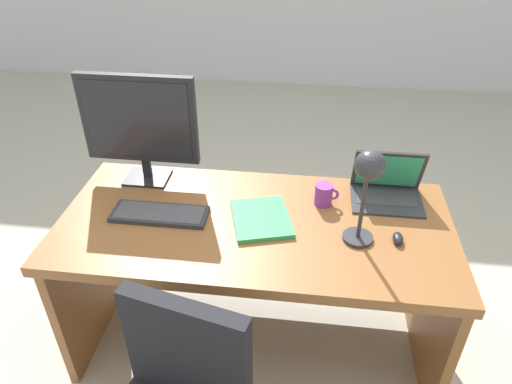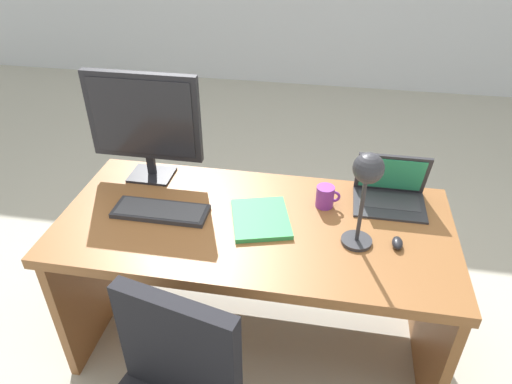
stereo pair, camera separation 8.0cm
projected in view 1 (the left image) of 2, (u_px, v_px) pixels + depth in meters
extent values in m
plane|color=#B7B2A3|center=(280.00, 182.00, 3.60)|extent=(12.00, 12.00, 0.00)
cube|color=brown|center=(255.00, 226.00, 1.95)|extent=(1.63, 0.77, 0.05)
cube|color=brown|center=(91.00, 275.00, 2.24)|extent=(0.04, 0.68, 0.71)
cube|color=brown|center=(432.00, 307.00, 2.08)|extent=(0.04, 0.68, 0.71)
cube|color=brown|center=(262.00, 244.00, 2.38)|extent=(1.44, 0.02, 0.50)
cube|color=black|center=(148.00, 178.00, 2.21)|extent=(0.20, 0.16, 0.01)
cube|color=black|center=(147.00, 167.00, 2.19)|extent=(0.04, 0.02, 0.10)
cube|color=black|center=(139.00, 119.00, 2.04)|extent=(0.52, 0.04, 0.40)
cube|color=black|center=(137.00, 121.00, 2.02)|extent=(0.47, 0.00, 0.35)
cube|color=#2D2D33|center=(386.00, 200.00, 2.05)|extent=(0.31, 0.23, 0.01)
cube|color=#38383D|center=(386.00, 197.00, 2.07)|extent=(0.26, 0.13, 0.00)
cube|color=#2D2D33|center=(388.00, 170.00, 2.06)|extent=(0.31, 0.08, 0.21)
cube|color=#2D9966|center=(388.00, 171.00, 2.05)|extent=(0.27, 0.06, 0.18)
cube|color=#2D2D33|center=(160.00, 214.00, 1.96)|extent=(0.40, 0.14, 0.02)
cube|color=#47474C|center=(160.00, 212.00, 1.95)|extent=(0.37, 0.12, 0.00)
ellipsoid|color=black|center=(398.00, 238.00, 1.82)|extent=(0.04, 0.07, 0.03)
cylinder|color=#2D2D33|center=(358.00, 237.00, 1.84)|extent=(0.12, 0.12, 0.01)
cylinder|color=#2D2D33|center=(363.00, 205.00, 1.75)|extent=(0.02, 0.02, 0.30)
sphere|color=#2D2D33|center=(370.00, 165.00, 1.62)|extent=(0.11, 0.11, 0.11)
cube|color=green|center=(261.00, 218.00, 1.94)|extent=(0.30, 0.33, 0.02)
cylinder|color=purple|center=(324.00, 195.00, 2.01)|extent=(0.08, 0.08, 0.10)
torus|color=purple|center=(333.00, 194.00, 2.01)|extent=(0.05, 0.01, 0.05)
cube|color=black|center=(187.00, 352.00, 1.53)|extent=(0.44, 0.16, 0.45)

